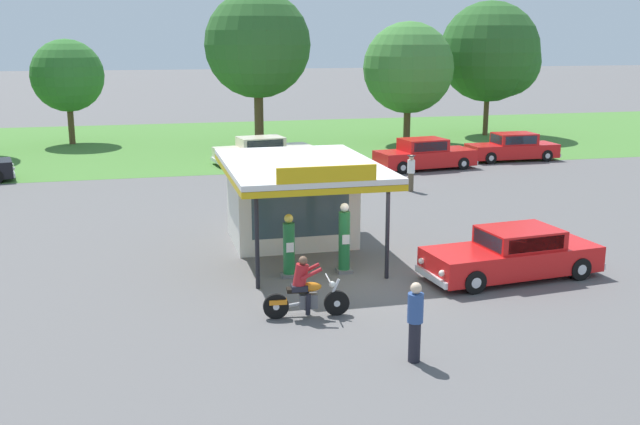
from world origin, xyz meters
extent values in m
plane|color=#5B5959|center=(0.00, 0.00, 0.00)|extent=(300.00, 300.00, 0.00)
cube|color=#477A33|center=(0.00, 30.00, 0.00)|extent=(120.00, 24.00, 0.01)
cube|color=silver|center=(-1.17, 4.85, 1.41)|extent=(3.95, 3.26, 2.82)
cube|color=#384C56|center=(-1.17, 3.24, 1.47)|extent=(3.16, 0.05, 1.81)
cube|color=silver|center=(-1.17, 3.28, 2.90)|extent=(4.65, 6.90, 0.16)
cube|color=gold|center=(-1.17, 3.28, 2.72)|extent=(4.65, 6.90, 0.18)
cube|color=gold|center=(-1.17, -0.14, 3.20)|extent=(2.77, 0.08, 0.44)
cylinder|color=black|center=(0.71, 0.23, 1.41)|extent=(0.12, 0.12, 2.82)
cylinder|color=black|center=(-3.05, 0.23, 1.41)|extent=(0.12, 0.12, 2.82)
cube|color=slate|center=(-2.00, 1.05, 0.05)|extent=(0.44, 0.44, 0.10)
cylinder|color=#1E6B33|center=(-2.00, 1.05, 0.85)|extent=(0.34, 0.34, 1.50)
cube|color=white|center=(-2.00, 0.87, 0.93)|extent=(0.22, 0.02, 0.28)
sphere|color=#EACC4C|center=(-2.00, 1.05, 1.74)|extent=(0.26, 0.26, 0.26)
cube|color=slate|center=(-0.34, 1.05, 0.05)|extent=(0.44, 0.44, 0.10)
cylinder|color=#1E6B33|center=(-0.34, 1.05, 0.97)|extent=(0.34, 0.34, 1.74)
cube|color=white|center=(-0.34, 0.87, 1.05)|extent=(0.22, 0.02, 0.28)
sphere|color=white|center=(-0.34, 1.05, 1.98)|extent=(0.26, 0.26, 0.26)
cylinder|color=black|center=(-1.45, -2.24, 0.32)|extent=(0.65, 0.15, 0.64)
cylinder|color=silver|center=(-1.45, -2.24, 0.32)|extent=(0.17, 0.13, 0.16)
cylinder|color=black|center=(-2.96, -2.12, 0.32)|extent=(0.65, 0.15, 0.64)
cylinder|color=silver|center=(-2.96, -2.12, 0.32)|extent=(0.17, 0.13, 0.16)
ellipsoid|color=orange|center=(-2.11, -2.19, 0.78)|extent=(0.58, 0.29, 0.24)
cube|color=#59595E|center=(-2.16, -2.18, 0.42)|extent=(0.46, 0.28, 0.36)
cube|color=black|center=(-2.45, -2.16, 0.72)|extent=(0.50, 0.30, 0.10)
cylinder|color=silver|center=(-1.55, -2.23, 0.60)|extent=(0.37, 0.10, 0.71)
cylinder|color=silver|center=(-1.67, -2.22, 0.98)|extent=(0.09, 0.70, 0.04)
sphere|color=silver|center=(-1.57, -2.23, 0.82)|extent=(0.16, 0.16, 0.16)
cube|color=orange|center=(-2.91, -2.12, 0.44)|extent=(0.45, 0.22, 0.12)
cylinder|color=silver|center=(-2.54, -2.01, 0.28)|extent=(0.71, 0.14, 0.18)
cube|color=black|center=(-2.38, -2.16, 0.78)|extent=(0.43, 0.37, 0.14)
cylinder|color=black|center=(-2.17, -2.02, 0.38)|extent=(0.14, 0.24, 0.56)
cylinder|color=black|center=(-2.20, -2.34, 0.38)|extent=(0.14, 0.24, 0.56)
cylinder|color=#B21E23|center=(-2.34, -2.17, 1.09)|extent=(0.44, 0.35, 0.60)
sphere|color=brown|center=(-2.28, -2.17, 1.47)|extent=(0.22, 0.22, 0.22)
cylinder|color=#B21E23|center=(-2.09, -1.99, 1.18)|extent=(0.54, 0.13, 0.31)
cylinder|color=#B21E23|center=(-2.12, -2.39, 1.18)|extent=(0.54, 0.13, 0.31)
cube|color=red|center=(4.23, -0.53, 0.55)|extent=(5.26, 2.39, 0.74)
cube|color=red|center=(4.47, -0.51, 1.18)|extent=(2.30, 1.86, 0.53)
cube|color=#283847|center=(3.42, -0.62, 1.18)|extent=(0.19, 1.45, 0.42)
cube|color=#283847|center=(4.55, -1.31, 1.18)|extent=(1.81, 0.22, 0.40)
cube|color=#283847|center=(4.38, 0.30, 1.18)|extent=(1.81, 0.22, 0.40)
cube|color=silver|center=(1.66, -0.80, 0.30)|extent=(0.30, 1.77, 0.18)
cube|color=silver|center=(6.79, -0.26, 0.30)|extent=(0.30, 1.77, 0.18)
sphere|color=white|center=(1.72, -1.39, 0.59)|extent=(0.18, 0.18, 0.18)
sphere|color=white|center=(1.59, -0.21, 0.59)|extent=(0.18, 0.18, 0.18)
cylinder|color=black|center=(2.60, -1.58, 0.33)|extent=(0.68, 0.27, 0.66)
cylinder|color=silver|center=(2.60, -1.58, 0.33)|extent=(0.32, 0.25, 0.30)
cylinder|color=black|center=(2.41, 0.16, 0.33)|extent=(0.68, 0.27, 0.66)
cylinder|color=silver|center=(2.41, 0.16, 0.33)|extent=(0.32, 0.25, 0.30)
cylinder|color=black|center=(6.04, -1.22, 0.33)|extent=(0.68, 0.27, 0.66)
cylinder|color=silver|center=(6.04, -1.22, 0.33)|extent=(0.32, 0.25, 0.30)
cylinder|color=black|center=(5.86, 0.52, 0.33)|extent=(0.68, 0.27, 0.66)
cylinder|color=silver|center=(5.86, 0.52, 0.33)|extent=(0.32, 0.25, 0.30)
cube|color=beige|center=(0.54, 20.98, 0.55)|extent=(5.60, 2.70, 0.75)
cube|color=beige|center=(0.39, 20.96, 1.20)|extent=(2.64, 2.04, 0.54)
cube|color=#283847|center=(1.57, 21.13, 1.20)|extent=(0.26, 1.50, 0.43)
cube|color=#283847|center=(0.26, 21.78, 1.20)|extent=(2.04, 0.33, 0.41)
cube|color=#283847|center=(0.51, 20.13, 1.20)|extent=(2.04, 0.33, 0.41)
cube|color=silver|center=(3.23, 21.37, 0.30)|extent=(0.39, 1.84, 0.18)
cube|color=silver|center=(-2.15, 20.58, 0.30)|extent=(0.39, 1.84, 0.18)
sphere|color=white|center=(3.15, 21.99, 0.59)|extent=(0.18, 0.18, 0.18)
sphere|color=white|center=(3.33, 20.76, 0.59)|extent=(0.18, 0.18, 0.18)
cylinder|color=black|center=(2.21, 22.14, 0.33)|extent=(0.68, 0.29, 0.66)
cylinder|color=silver|center=(2.21, 22.14, 0.33)|extent=(0.33, 0.26, 0.30)
cylinder|color=black|center=(2.48, 20.35, 0.33)|extent=(0.68, 0.29, 0.66)
cylinder|color=silver|center=(2.48, 20.35, 0.33)|extent=(0.33, 0.26, 0.30)
cylinder|color=black|center=(-1.40, 21.61, 0.33)|extent=(0.68, 0.29, 0.66)
cylinder|color=silver|center=(-1.40, 21.61, 0.33)|extent=(0.33, 0.26, 0.30)
cylinder|color=black|center=(-1.14, 19.81, 0.33)|extent=(0.68, 0.29, 0.66)
cylinder|color=silver|center=(-1.14, 19.81, 0.33)|extent=(0.33, 0.26, 0.30)
cube|color=red|center=(8.54, 17.11, 0.59)|extent=(5.46, 2.58, 0.83)
cube|color=red|center=(8.40, 17.09, 1.31)|extent=(2.47, 1.97, 0.62)
cube|color=#283847|center=(9.51, 17.23, 1.31)|extent=(0.23, 1.50, 0.49)
cube|color=#283847|center=(8.30, 17.92, 1.31)|extent=(1.92, 0.27, 0.47)
cube|color=#283847|center=(8.51, 16.26, 1.31)|extent=(1.92, 0.27, 0.47)
cube|color=silver|center=(11.18, 17.44, 0.30)|extent=(0.35, 1.84, 0.18)
cube|color=silver|center=(5.91, 16.78, 0.30)|extent=(0.35, 1.84, 0.18)
sphere|color=white|center=(11.11, 18.06, 0.63)|extent=(0.18, 0.18, 0.18)
sphere|color=white|center=(11.27, 16.83, 0.63)|extent=(0.18, 0.18, 0.18)
cylinder|color=black|center=(10.20, 18.23, 0.33)|extent=(0.68, 0.28, 0.66)
cylinder|color=silver|center=(10.20, 18.23, 0.33)|extent=(0.32, 0.26, 0.30)
cylinder|color=black|center=(10.43, 16.43, 0.33)|extent=(0.68, 0.28, 0.66)
cylinder|color=silver|center=(10.43, 16.43, 0.33)|extent=(0.32, 0.26, 0.30)
cylinder|color=black|center=(6.66, 17.79, 0.33)|extent=(0.68, 0.28, 0.66)
cylinder|color=silver|center=(6.66, 17.79, 0.33)|extent=(0.32, 0.26, 0.30)
cylinder|color=black|center=(6.88, 15.99, 0.33)|extent=(0.68, 0.28, 0.66)
cylinder|color=silver|center=(6.88, 15.99, 0.33)|extent=(0.32, 0.26, 0.30)
cube|color=silver|center=(-12.22, 19.17, 0.30)|extent=(0.47, 1.79, 0.18)
sphere|color=white|center=(-12.33, 19.76, 0.62)|extent=(0.18, 0.18, 0.18)
sphere|color=white|center=(-12.10, 18.58, 0.62)|extent=(0.18, 0.18, 0.18)
cube|color=red|center=(14.41, 18.62, 0.56)|extent=(5.07, 1.80, 0.76)
cube|color=red|center=(14.52, 18.62, 1.25)|extent=(2.26, 1.58, 0.61)
cube|color=#283847|center=(13.41, 18.62, 1.25)|extent=(0.04, 1.40, 0.49)
cube|color=#283847|center=(14.51, 17.84, 1.25)|extent=(1.92, 0.03, 0.47)
cube|color=#283847|center=(14.52, 19.40, 1.25)|extent=(1.92, 0.03, 0.47)
cube|color=silver|center=(11.84, 18.62, 0.30)|extent=(0.12, 1.71, 0.18)
cube|color=silver|center=(16.97, 18.62, 0.30)|extent=(0.12, 1.71, 0.18)
sphere|color=white|center=(11.83, 18.04, 0.60)|extent=(0.18, 0.18, 0.18)
sphere|color=white|center=(11.83, 19.20, 0.60)|extent=(0.18, 0.18, 0.18)
cylinder|color=black|center=(12.68, 17.78, 0.33)|extent=(0.66, 0.20, 0.66)
cylinder|color=silver|center=(12.68, 17.78, 0.33)|extent=(0.30, 0.22, 0.30)
cylinder|color=black|center=(12.68, 19.46, 0.33)|extent=(0.66, 0.20, 0.66)
cylinder|color=silver|center=(12.68, 19.46, 0.33)|extent=(0.30, 0.22, 0.30)
cylinder|color=black|center=(16.13, 17.78, 0.33)|extent=(0.66, 0.20, 0.66)
cylinder|color=silver|center=(16.13, 17.78, 0.33)|extent=(0.30, 0.22, 0.30)
cylinder|color=black|center=(16.13, 19.46, 0.33)|extent=(0.66, 0.20, 0.66)
cylinder|color=silver|center=(16.13, 19.46, 0.33)|extent=(0.30, 0.22, 0.30)
cylinder|color=black|center=(-0.53, -5.25, 0.45)|extent=(0.26, 0.26, 0.90)
cylinder|color=#2D4C8C|center=(-0.53, -5.25, 1.22)|extent=(0.34, 0.34, 0.64)
sphere|color=beige|center=(-0.53, -5.25, 1.66)|extent=(0.24, 0.24, 0.24)
cylinder|color=brown|center=(5.76, 11.78, 0.42)|extent=(0.26, 0.26, 0.84)
cylinder|color=white|center=(5.76, 11.78, 1.14)|extent=(0.34, 0.34, 0.59)
sphere|color=tan|center=(5.76, 11.78, 1.55)|extent=(0.23, 0.23, 0.23)
cylinder|color=black|center=(5.76, 11.78, 1.63)|extent=(0.36, 0.36, 0.02)
cylinder|color=brown|center=(-10.43, 31.50, 1.35)|extent=(0.39, 0.39, 2.69)
sphere|color=#33702D|center=(-10.43, 31.50, 4.43)|extent=(4.64, 4.64, 4.64)
cylinder|color=brown|center=(1.38, 27.76, 1.94)|extent=(0.58, 0.58, 3.88)
sphere|color=#2D6028|center=(1.38, 27.76, 6.38)|extent=(6.66, 6.66, 6.66)
sphere|color=#2D6028|center=(1.68, 26.93, 5.71)|extent=(3.96, 3.96, 3.96)
cylinder|color=brown|center=(10.98, 26.52, 1.36)|extent=(0.45, 0.45, 2.72)
sphere|color=#427F38|center=(10.98, 26.52, 4.92)|extent=(5.86, 5.86, 5.86)
cylinder|color=brown|center=(17.94, 29.24, 1.62)|extent=(0.36, 0.36, 3.24)
sphere|color=#2D6028|center=(17.94, 29.24, 5.85)|extent=(6.95, 6.95, 6.95)
sphere|color=#2D6028|center=(18.94, 28.60, 5.16)|extent=(4.79, 4.79, 4.79)
camera|label=1|loc=(-5.94, -18.97, 6.76)|focal=41.24mm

